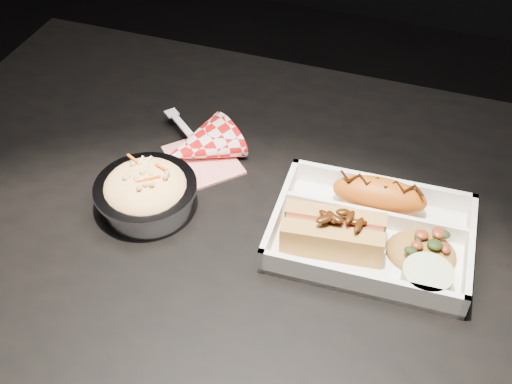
% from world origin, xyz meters
% --- Properties ---
extents(dining_table, '(1.20, 0.80, 0.75)m').
position_xyz_m(dining_table, '(0.00, 0.00, 0.66)').
color(dining_table, black).
rests_on(dining_table, ground).
extents(food_tray, '(0.26, 0.19, 0.04)m').
position_xyz_m(food_tray, '(0.11, 0.02, 0.76)').
color(food_tray, white).
rests_on(food_tray, dining_table).
extents(fried_pastry, '(0.13, 0.06, 0.05)m').
position_xyz_m(fried_pastry, '(0.11, 0.08, 0.78)').
color(fried_pastry, '#C45A13').
rests_on(fried_pastry, food_tray).
extents(hotdog, '(0.13, 0.07, 0.06)m').
position_xyz_m(hotdog, '(0.07, -0.00, 0.78)').
color(hotdog, '#B8853E').
rests_on(hotdog, food_tray).
extents(fried_rice_mound, '(0.09, 0.08, 0.03)m').
position_xyz_m(fried_rice_mound, '(0.17, 0.01, 0.77)').
color(fried_rice_mound, '#A3732F').
rests_on(fried_rice_mound, food_tray).
extents(cupcake_liner, '(0.06, 0.06, 0.03)m').
position_xyz_m(cupcake_liner, '(0.19, -0.03, 0.77)').
color(cupcake_liner, beige).
rests_on(cupcake_liner, food_tray).
extents(foil_coleslaw_cup, '(0.14, 0.14, 0.07)m').
position_xyz_m(foil_coleslaw_cup, '(-0.19, -0.01, 0.78)').
color(foil_coleslaw_cup, silver).
rests_on(foil_coleslaw_cup, dining_table).
extents(napkin_fork, '(0.16, 0.15, 0.10)m').
position_xyz_m(napkin_fork, '(-0.17, 0.11, 0.77)').
color(napkin_fork, red).
rests_on(napkin_fork, dining_table).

